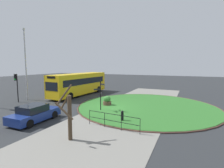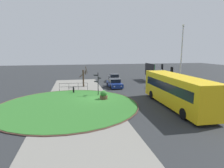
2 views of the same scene
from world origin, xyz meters
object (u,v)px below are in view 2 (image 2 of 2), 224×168
at_px(bus_yellow, 176,90).
at_px(traffic_light_near, 172,73).
at_px(lamppost_tall, 181,58).
at_px(signpost_directional, 98,82).
at_px(car_far_lane, 114,83).
at_px(billboard_left, 150,70).
at_px(traffic_light_far, 162,70).
at_px(bollard_foreground, 74,90).
at_px(car_near_lane, 114,78).
at_px(street_tree_bare, 84,77).
at_px(planter_near_signpost, 104,96).

bearing_deg(bus_yellow, traffic_light_near, -24.61).
height_order(traffic_light_near, lamppost_tall, lamppost_tall).
xyz_separation_m(signpost_directional, car_far_lane, (-5.07, 3.34, -1.14)).
bearing_deg(lamppost_tall, bus_yellow, -34.81).
relative_size(car_far_lane, billboard_left, 0.83).
relative_size(signpost_directional, traffic_light_far, 0.83).
bearing_deg(bollard_foreground, signpost_directional, 56.71).
bearing_deg(car_near_lane, traffic_light_far, 48.14).
bearing_deg(street_tree_bare, billboard_left, 106.07).
bearing_deg(signpost_directional, bus_yellow, 47.79).
height_order(bus_yellow, car_far_lane, bus_yellow).
distance_m(traffic_light_near, street_tree_bare, 13.76).
relative_size(signpost_directional, planter_near_signpost, 2.67).
height_order(car_near_lane, street_tree_bare, street_tree_bare).
distance_m(lamppost_tall, billboard_left, 11.46).
height_order(car_near_lane, car_far_lane, car_near_lane).
relative_size(bus_yellow, car_near_lane, 2.49).
relative_size(billboard_left, street_tree_bare, 1.48).
bearing_deg(billboard_left, traffic_light_far, -2.76).
bearing_deg(car_near_lane, lamppost_tall, 35.03).
xyz_separation_m(billboard_left, planter_near_signpost, (12.65, -11.28, -1.58)).
bearing_deg(bus_yellow, planter_near_signpost, 59.67).
bearing_deg(traffic_light_far, car_near_lane, 48.04).
relative_size(traffic_light_far, billboard_left, 0.74).
bearing_deg(bollard_foreground, street_tree_bare, 159.72).
height_order(car_far_lane, street_tree_bare, street_tree_bare).
height_order(bollard_foreground, car_far_lane, car_far_lane).
distance_m(traffic_light_near, traffic_light_far, 2.99).
height_order(bollard_foreground, billboard_left, billboard_left).
distance_m(traffic_light_far, street_tree_bare, 12.80).
bearing_deg(car_near_lane, bus_yellow, 12.94).
distance_m(car_far_lane, traffic_light_near, 8.93).
height_order(car_far_lane, planter_near_signpost, car_far_lane).
xyz_separation_m(traffic_light_near, street_tree_bare, (-5.66, -12.50, -0.96)).
bearing_deg(planter_near_signpost, car_near_lane, 162.00).
height_order(car_far_lane, billboard_left, billboard_left).
relative_size(car_near_lane, lamppost_tall, 0.49).
xyz_separation_m(signpost_directional, car_near_lane, (-10.62, 4.55, -1.11)).
relative_size(bollard_foreground, car_far_lane, 0.22).
distance_m(bus_yellow, traffic_light_far, 11.23).
bearing_deg(traffic_light_far, car_far_lane, 85.70).
height_order(traffic_light_near, street_tree_bare, traffic_light_near).
distance_m(bollard_foreground, lamppost_tall, 15.41).
xyz_separation_m(car_far_lane, street_tree_bare, (-1.57, -4.80, 0.97)).
bearing_deg(street_tree_bare, traffic_light_far, 77.89).
xyz_separation_m(bus_yellow, traffic_light_far, (-10.54, 3.76, 0.96)).
height_order(bollard_foreground, traffic_light_near, traffic_light_near).
bearing_deg(bus_yellow, signpost_directional, 49.78).
distance_m(planter_near_signpost, street_tree_bare, 9.12).
relative_size(car_far_lane, lamppost_tall, 0.45).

